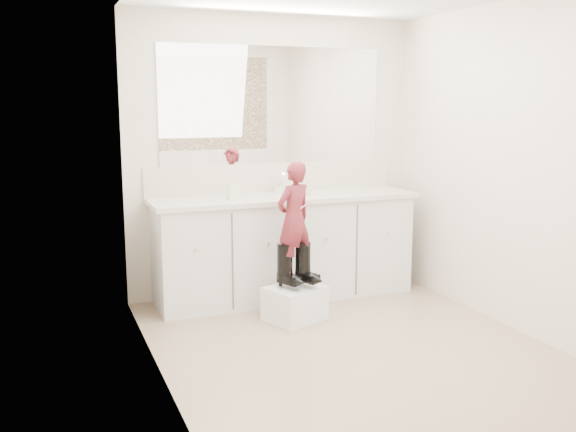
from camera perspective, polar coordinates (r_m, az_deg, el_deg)
name	(u,v)px	position (r m, az deg, el deg)	size (l,w,h in m)	color
floor	(349,345)	(4.57, 5.41, -11.36)	(3.00, 3.00, 0.00)	#90795E
wall_back	(273,156)	(5.65, -1.32, 5.34)	(2.60, 2.60, 0.00)	beige
wall_front	(505,207)	(3.04, 18.73, 0.73)	(2.60, 2.60, 0.00)	beige
wall_left	(155,182)	(3.86, -11.76, 2.94)	(3.00, 3.00, 0.00)	beige
wall_right	(509,166)	(5.01, 19.07, 4.18)	(3.00, 3.00, 0.00)	beige
vanity_cabinet	(285,249)	(5.51, -0.29, -2.94)	(2.20, 0.55, 0.85)	silver
countertop	(285,198)	(5.42, -0.24, 1.62)	(2.28, 0.58, 0.04)	beige
backsplash	(274,177)	(5.65, -1.26, 3.45)	(2.28, 0.03, 0.25)	beige
mirror	(274,105)	(5.62, -1.30, 9.80)	(2.00, 0.02, 1.00)	white
dot_panel	(509,106)	(3.01, 19.09, 9.24)	(2.00, 0.01, 1.20)	#472819
faucet	(278,187)	(5.56, -0.86, 2.57)	(0.08, 0.08, 0.10)	silver
cup	(308,190)	(5.49, 1.75, 2.36)	(0.09, 0.09, 0.08)	beige
soap_bottle	(233,188)	(5.20, -4.94, 2.49)	(0.08, 0.09, 0.19)	white
step_stool	(295,303)	(5.01, 0.61, -7.77)	(0.41, 0.34, 0.26)	white
boot_left	(285,266)	(4.91, -0.29, -4.44)	(0.13, 0.23, 0.34)	black
boot_right	(303,264)	(4.97, 1.33, -4.28)	(0.13, 0.23, 0.34)	black
toddler	(294,219)	(4.86, 0.53, -0.23)	(0.32, 0.21, 0.87)	#B53743
toothbrush	(307,204)	(4.80, 1.67, 1.04)	(0.01, 0.01, 0.14)	#CD4F8F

